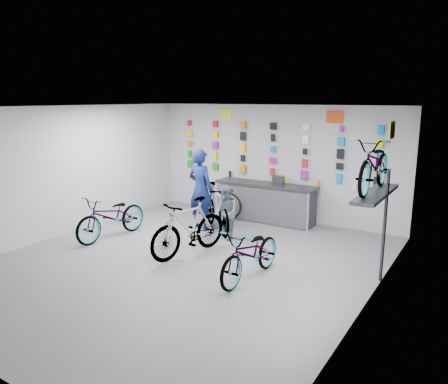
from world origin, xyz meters
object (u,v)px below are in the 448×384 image
Objects in this scene: bike_service at (217,208)px; clerk at (201,189)px; bike_right at (251,254)px; counter at (265,203)px; bike_center at (189,227)px; bike_left at (112,216)px; customer at (226,213)px.

clerk is (-0.45, -0.02, 0.41)m from bike_service.
bike_service is at bearing 137.81° from bike_right.
bike_right is (1.50, -3.52, -0.01)m from counter.
bike_center reaches higher than bike_right.
bike_left is 2.20m from clerk.
counter is 1.39× the size of bike_left.
bike_center is 0.99× the size of clerk.
customer reaches higher than bike_left.
bike_left is 3.85m from bike_right.
bike_center is 1.57× the size of customer.
bike_center reaches higher than bike_left.
counter is 3.92m from bike_left.
bike_right is 3.32m from clerk.
bike_service is 1.54× the size of customer.
bike_left is 2.16m from bike_center.
bike_right is 2.29m from customer.
clerk reaches higher than bike_right.
counter is at bearing 116.14° from bike_right.
bike_service is at bearing 174.73° from customer.
bike_service is 0.97× the size of clerk.
counter is at bearing 57.01° from bike_left.
bike_service is 0.68m from customer.
clerk reaches higher than bike_left.
counter is 1.53m from bike_service.
clerk is (1.30, 1.71, 0.48)m from bike_left.
clerk reaches higher than bike_center.
customer is (-1.56, 1.67, 0.14)m from bike_right.
clerk is (-2.54, 2.08, 0.51)m from bike_right.
counter is 3.82m from bike_right.
clerk reaches higher than counter.
clerk is at bearing 56.30° from bike_left.
counter is 1.40× the size of bike_service.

